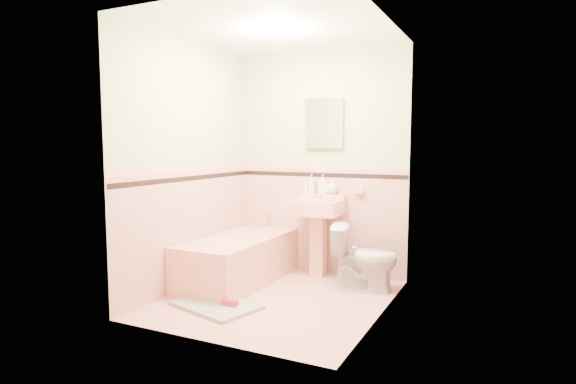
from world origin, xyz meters
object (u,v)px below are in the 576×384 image
at_px(soap_bottle_left, 311,184).
at_px(toilet, 364,257).
at_px(sink, 316,239).
at_px(bathtub, 238,261).
at_px(soap_bottle_right, 332,186).
at_px(medicine_cabinet, 324,123).
at_px(soap_bottle_mid, 323,184).
at_px(shoe, 230,302).
at_px(bucket, 353,270).

height_order(soap_bottle_left, toilet, soap_bottle_left).
bearing_deg(soap_bottle_left, toilet, -28.09).
bearing_deg(sink, bathtub, -142.07).
bearing_deg(bathtub, soap_bottle_right, 42.02).
relative_size(bathtub, soap_bottle_right, 9.05).
distance_m(medicine_cabinet, soap_bottle_mid, 0.68).
relative_size(soap_bottle_right, shoe, 1.17).
height_order(soap_bottle_right, bucket, soap_bottle_right).
bearing_deg(toilet, shoe, 126.97).
bearing_deg(toilet, soap_bottle_left, 49.64).
relative_size(soap_bottle_left, soap_bottle_mid, 0.99).
bearing_deg(soap_bottle_left, shoe, -96.51).
height_order(bucket, shoe, bucket).
relative_size(sink, soap_bottle_mid, 3.96).
xyz_separation_m(soap_bottle_mid, bucket, (0.42, -0.19, -0.90)).
bearing_deg(toilet, medicine_cabinet, 42.76).
relative_size(medicine_cabinet, soap_bottle_mid, 2.59).
distance_m(soap_bottle_mid, shoe, 1.78).
height_order(bathtub, soap_bottle_left, soap_bottle_left).
relative_size(medicine_cabinet, toilet, 0.84).
bearing_deg(soap_bottle_right, toilet, -38.29).
distance_m(soap_bottle_right, bucket, 0.95).
bearing_deg(bathtub, soap_bottle_left, 52.47).
relative_size(bathtub, soap_bottle_left, 6.98).
relative_size(medicine_cabinet, soap_bottle_right, 3.37).
height_order(sink, toilet, sink).
bearing_deg(bucket, bathtub, -154.68).
bearing_deg(soap_bottle_right, medicine_cabinet, 164.49).
relative_size(soap_bottle_left, soap_bottle_right, 1.30).
height_order(sink, soap_bottle_left, soap_bottle_left).
distance_m(sink, soap_bottle_left, 0.64).
relative_size(soap_bottle_mid, toilet, 0.33).
bearing_deg(soap_bottle_right, soap_bottle_mid, 180.00).
bearing_deg(toilet, soap_bottle_right, 39.44).
relative_size(toilet, bucket, 2.64).
xyz_separation_m(bathtub, toilet, (1.29, 0.31, 0.11)).
distance_m(soap_bottle_mid, toilet, 1.01).
bearing_deg(soap_bottle_mid, bucket, -23.65).
bearing_deg(medicine_cabinet, soap_bottle_right, -15.51).
distance_m(bucket, shoe, 1.47).
height_order(sink, medicine_cabinet, medicine_cabinet).
xyz_separation_m(soap_bottle_left, bucket, (0.56, -0.19, -0.90)).
bearing_deg(bucket, medicine_cabinet, 153.23).
relative_size(medicine_cabinet, shoe, 3.96).
distance_m(soap_bottle_mid, bucket, 1.01).
relative_size(toilet, shoe, 4.69).
distance_m(soap_bottle_right, shoe, 1.79).
bearing_deg(bucket, soap_bottle_left, 161.71).
bearing_deg(shoe, sink, 72.01).
distance_m(bathtub, soap_bottle_right, 1.31).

